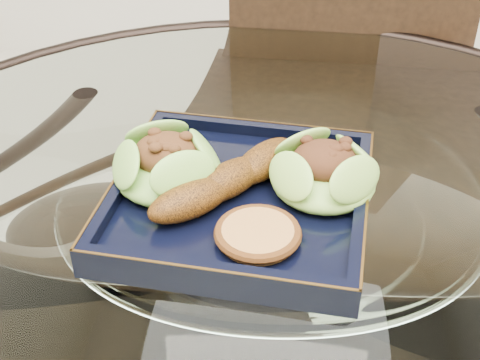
{
  "coord_description": "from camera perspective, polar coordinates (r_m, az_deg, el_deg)",
  "views": [
    {
      "loc": [
        0.02,
        -0.54,
        1.21
      ],
      "look_at": [
        -0.03,
        0.03,
        0.8
      ],
      "focal_mm": 50.0,
      "sensor_mm": 36.0,
      "label": 1
    }
  ],
  "objects": [
    {
      "name": "navy_plate",
      "position": [
        0.72,
        0.0,
        -1.94
      ],
      "size": [
        0.3,
        0.3,
        0.02
      ],
      "primitive_type": "cube",
      "rotation": [
        0.0,
        0.0,
        -0.1
      ],
      "color": "black",
      "rests_on": "dining_table"
    },
    {
      "name": "dining_table",
      "position": [
        0.82,
        2.27,
        -12.97
      ],
      "size": [
        1.13,
        1.13,
        0.77
      ],
      "color": "white",
      "rests_on": "ground"
    },
    {
      "name": "roasted_plantain",
      "position": [
        0.71,
        -0.98,
        0.03
      ],
      "size": [
        0.16,
        0.17,
        0.04
      ],
      "primitive_type": "ellipsoid",
      "rotation": [
        0.0,
        0.0,
        0.84
      ],
      "color": "#65360A",
      "rests_on": "navy_plate"
    },
    {
      "name": "dining_chair",
      "position": [
        1.17,
        8.39,
        0.89
      ],
      "size": [
        0.45,
        0.45,
        0.99
      ],
      "rotation": [
        0.0,
        0.0,
        -0.04
      ],
      "color": "#321E10",
      "rests_on": "ground"
    },
    {
      "name": "lettuce_wrap_left",
      "position": [
        0.73,
        -6.25,
        1.04
      ],
      "size": [
        0.12,
        0.12,
        0.04
      ],
      "primitive_type": "ellipsoid",
      "rotation": [
        0.0,
        0.0,
        0.07
      ],
      "color": "#56A12E",
      "rests_on": "navy_plate"
    },
    {
      "name": "crumb_patty",
      "position": [
        0.65,
        1.53,
        -4.7
      ],
      "size": [
        0.09,
        0.09,
        0.01
      ],
      "primitive_type": "cylinder",
      "rotation": [
        0.0,
        0.0,
        -0.31
      ],
      "color": "#BD7E3F",
      "rests_on": "navy_plate"
    },
    {
      "name": "lettuce_wrap_right",
      "position": [
        0.72,
        7.16,
        0.41
      ],
      "size": [
        0.14,
        0.14,
        0.04
      ],
      "primitive_type": "ellipsoid",
      "rotation": [
        0.0,
        0.0,
        0.25
      ],
      "color": "#518D29",
      "rests_on": "navy_plate"
    }
  ]
}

